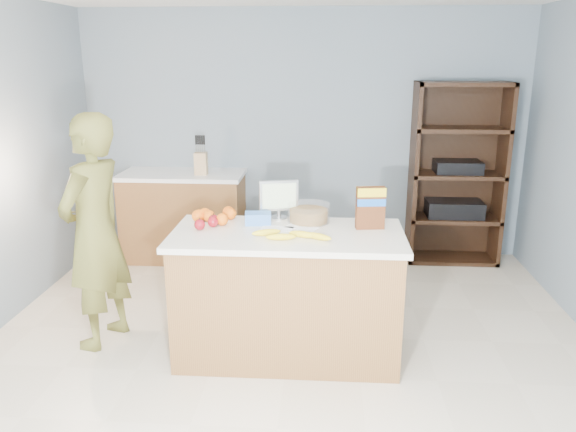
# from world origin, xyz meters

# --- Properties ---
(floor) EXTENTS (4.50, 5.00, 0.02)m
(floor) POSITION_xyz_m (0.00, 0.00, 0.00)
(floor) COLOR beige
(floor) RESTS_ON ground
(walls) EXTENTS (4.52, 5.02, 2.51)m
(walls) POSITION_xyz_m (0.00, 0.00, 1.65)
(walls) COLOR gray
(walls) RESTS_ON ground
(counter_peninsula) EXTENTS (1.56, 0.76, 0.90)m
(counter_peninsula) POSITION_xyz_m (0.00, 0.30, 0.42)
(counter_peninsula) COLOR brown
(counter_peninsula) RESTS_ON ground
(back_cabinet) EXTENTS (1.24, 0.62, 0.90)m
(back_cabinet) POSITION_xyz_m (-1.20, 2.20, 0.45)
(back_cabinet) COLOR brown
(back_cabinet) RESTS_ON ground
(shelving_unit) EXTENTS (0.90, 0.40, 1.80)m
(shelving_unit) POSITION_xyz_m (1.55, 2.35, 0.86)
(shelving_unit) COLOR black
(shelving_unit) RESTS_ON ground
(person) EXTENTS (0.55, 0.70, 1.68)m
(person) POSITION_xyz_m (-1.37, 0.39, 0.84)
(person) COLOR brown
(person) RESTS_ON ground
(knife_block) EXTENTS (0.12, 0.10, 0.31)m
(knife_block) POSITION_xyz_m (-0.99, 2.13, 1.02)
(knife_block) COLOR tan
(knife_block) RESTS_ON back_cabinet
(envelopes) EXTENTS (0.40, 0.20, 0.00)m
(envelopes) POSITION_xyz_m (0.01, 0.40, 0.90)
(envelopes) COLOR white
(envelopes) RESTS_ON counter_peninsula
(bananas) EXTENTS (0.54, 0.18, 0.04)m
(bananas) POSITION_xyz_m (0.04, 0.18, 0.92)
(bananas) COLOR yellow
(bananas) RESTS_ON counter_peninsula
(apples) EXTENTS (0.15, 0.19, 0.07)m
(apples) POSITION_xyz_m (-0.55, 0.38, 0.94)
(apples) COLOR maroon
(apples) RESTS_ON counter_peninsula
(oranges) EXTENTS (0.31, 0.28, 0.09)m
(oranges) POSITION_xyz_m (-0.55, 0.53, 0.94)
(oranges) COLOR #EF5F0F
(oranges) RESTS_ON counter_peninsula
(blue_carton) EXTENTS (0.19, 0.14, 0.08)m
(blue_carton) POSITION_xyz_m (-0.22, 0.48, 0.94)
(blue_carton) COLOR blue
(blue_carton) RESTS_ON counter_peninsula
(salad_bowl) EXTENTS (0.30, 0.30, 0.13)m
(salad_bowl) POSITION_xyz_m (0.13, 0.56, 0.96)
(salad_bowl) COLOR #267219
(salad_bowl) RESTS_ON counter_peninsula
(tv) EXTENTS (0.28, 0.12, 0.28)m
(tv) POSITION_xyz_m (-0.09, 0.63, 1.06)
(tv) COLOR silver
(tv) RESTS_ON counter_peninsula
(cereal_box) EXTENTS (0.20, 0.10, 0.29)m
(cereal_box) POSITION_xyz_m (0.56, 0.43, 1.07)
(cereal_box) COLOR #592B14
(cereal_box) RESTS_ON counter_peninsula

